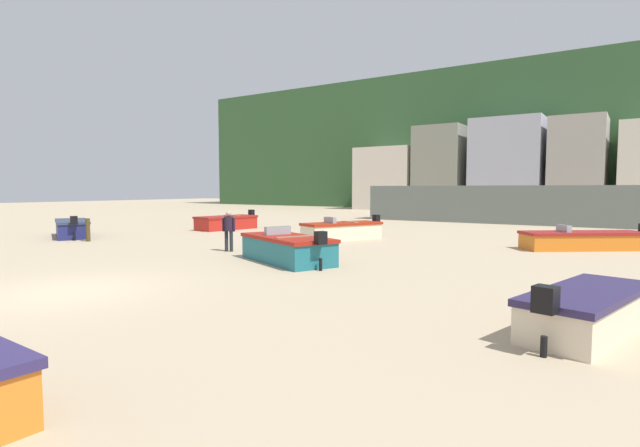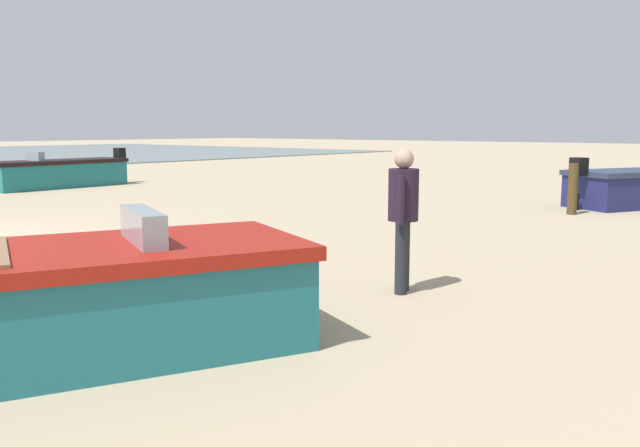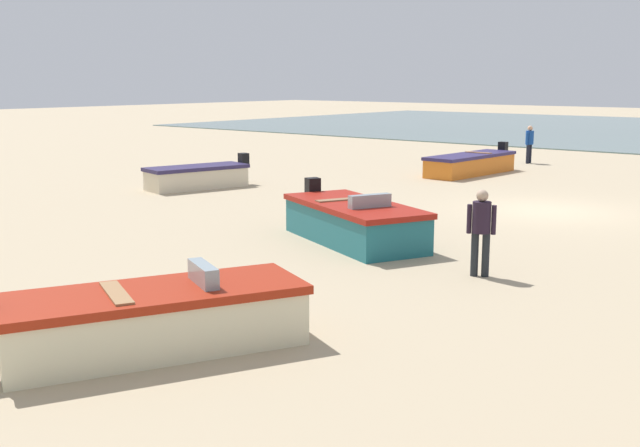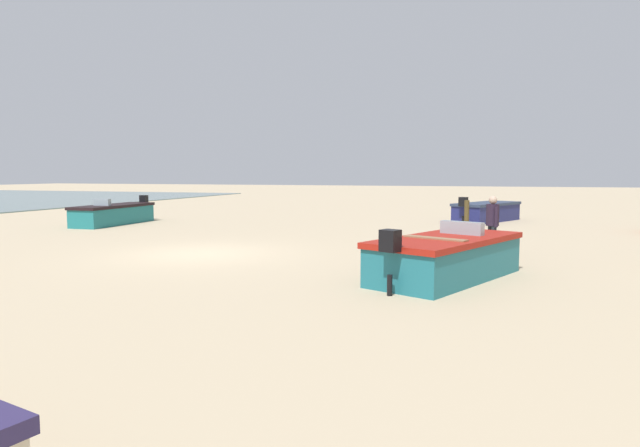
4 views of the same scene
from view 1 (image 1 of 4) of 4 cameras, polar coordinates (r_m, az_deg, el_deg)
The scene contains 15 objects.
ground_plane at distance 13.32m, azimuth -27.74°, elevation -7.18°, with size 160.00×160.00×0.00m, color tan.
headland_hill at distance 73.40m, azimuth 24.51°, elevation 8.35°, with size 90.00×32.00×16.67m, color #325730.
harbor_pier at distance 37.04m, azimuth 21.73°, elevation 2.09°, with size 21.43×2.40×2.72m, color slate.
townhouse_far_left at distance 59.20m, azimuth 8.40°, elevation 5.25°, with size 6.98×6.78×7.33m, color beige.
townhouse_left at distance 56.22m, azimuth 14.20°, elevation 6.26°, with size 5.20×5.57×9.37m, color gray.
townhouse_centre_left at distance 54.11m, azimuth 21.28°, elevation 6.37°, with size 6.98×5.15×9.70m, color #B0B2C3.
townhouse_centre at distance 53.94m, azimuth 28.22°, elevation 5.98°, with size 4.84×6.82×9.34m, color #A7A198.
boat_navy_0 at distance 28.10m, azimuth -27.26°, elevation -0.51°, with size 4.24×3.13×1.19m.
boat_cream_2 at distance 9.71m, azimuth 29.02°, elevation -8.99°, with size 2.03×3.75×1.07m.
boat_teal_3 at distance 16.49m, azimuth -3.89°, elevation -2.98°, with size 4.31×3.15×1.21m.
boat_red_4 at distance 30.08m, azimuth -10.99°, elevation 0.12°, with size 2.17×4.10×1.15m.
boat_cream_5 at distance 23.72m, azimuth 2.62°, elevation -0.85°, with size 3.03×4.27×1.16m.
boat_orange_6 at distance 22.56m, azimuth 28.70°, elevation -1.75°, with size 4.81×4.10×1.06m.
mooring_post_near_water at distance 25.35m, azimuth -25.76°, elevation -0.68°, with size 0.20×0.20×1.10m, color #46381D.
beach_walker_distant at distance 19.49m, azimuth -10.75°, elevation -0.48°, with size 0.52×0.45×1.62m.
Camera 1 is at (11.48, -6.26, 2.51)m, focal length 27.06 mm.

